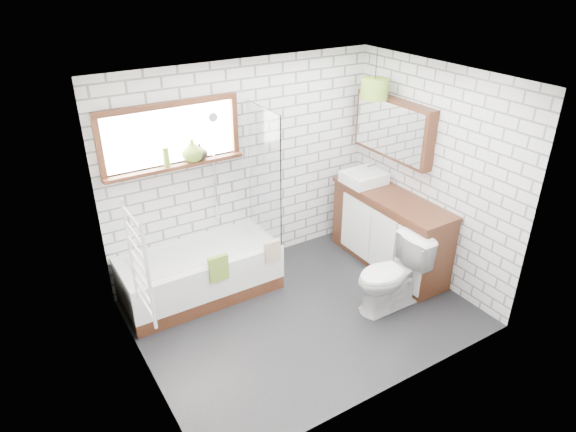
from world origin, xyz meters
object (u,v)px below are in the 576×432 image
basin (364,177)px  toilet (391,275)px  bathtub (201,273)px  pendant (374,89)px  vanity (389,231)px

basin → toilet: (-0.51, -1.15, -0.61)m
bathtub → toilet: bearing=-37.9°
toilet → pendant: 2.13m
pendant → toilet: bearing=-116.6°
bathtub → pendant: 2.90m
basin → pendant: (0.08, 0.02, 1.08)m
toilet → pendant: bearing=153.8°
vanity → basin: bearing=97.2°
bathtub → vanity: (2.23, -0.62, 0.19)m
toilet → pendant: pendant is taller
bathtub → toilet: (1.66, -1.30, 0.13)m
vanity → toilet: vanity is taller
bathtub → toilet: toilet is taller
toilet → basin: bearing=156.6°
pendant → vanity: bearing=-92.0°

